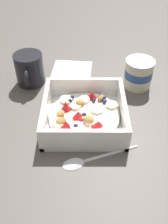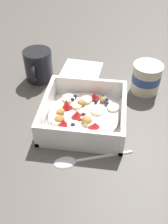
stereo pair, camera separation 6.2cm
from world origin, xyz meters
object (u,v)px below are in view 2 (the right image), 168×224
fruit_bowl (84,115)px  folded_napkin (81,70)px  yogurt_cup (146,78)px  spoon (77,160)px  coffee_mug (38,66)px

fruit_bowl → folded_napkin: size_ratio=1.63×
fruit_bowl → folded_napkin: bearing=-170.2°
fruit_bowl → folded_napkin: 0.23m
yogurt_cup → fruit_bowl: bearing=-45.6°
spoon → yogurt_cup: size_ratio=2.07×
yogurt_cup → folded_napkin: yogurt_cup is taller
yogurt_cup → folded_napkin: size_ratio=0.68×
spoon → yogurt_cup: 0.31m
spoon → folded_napkin: (-0.34, -0.04, -0.00)m
fruit_bowl → spoon: fruit_bowl is taller
spoon → folded_napkin: spoon is taller
yogurt_cup → coffee_mug: coffee_mug is taller
spoon → coffee_mug: (-0.29, -0.16, 0.04)m
spoon → yogurt_cup: bearing=151.1°
folded_napkin → fruit_bowl: bearing=9.8°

